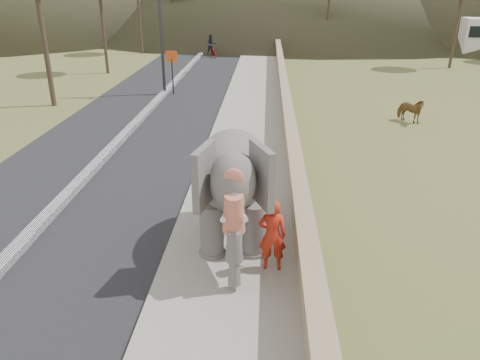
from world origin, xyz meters
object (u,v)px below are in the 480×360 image
cow (410,110)px  motorcyclist (213,49)px  lamppost (165,3)px  elephant_and_man (233,184)px

cow → motorcyclist: (-11.04, 19.29, 0.17)m
lamppost → elephant_and_man: size_ratio=2.03×
cow → elephant_and_man: (-7.18, -10.95, 0.95)m
lamppost → cow: bearing=-23.0°
motorcyclist → cow: bearing=-60.2°
cow → elephant_and_man: size_ratio=0.34×
cow → motorcyclist: size_ratio=0.72×
lamppost → elephant_and_man: bearing=-73.6°
lamppost → cow: size_ratio=5.99×
elephant_and_man → lamppost: bearing=106.4°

